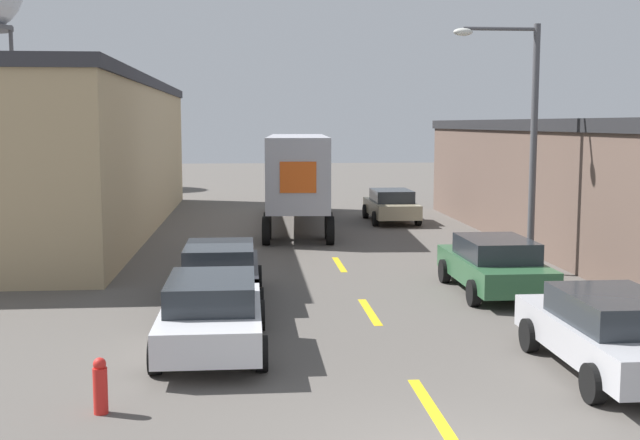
{
  "coord_description": "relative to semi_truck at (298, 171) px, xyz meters",
  "views": [
    {
      "loc": [
        -2.78,
        -9.51,
        4.4
      ],
      "look_at": [
        -0.79,
        13.08,
        1.67
      ],
      "focal_mm": 45.0,
      "sensor_mm": 36.0,
      "label": 1
    }
  ],
  "objects": [
    {
      "name": "road_centerline",
      "position": [
        0.7,
        -16.43,
        -2.35
      ],
      "size": [
        0.2,
        15.44,
        0.01
      ],
      "color": "gold",
      "rests_on": "ground_plane"
    },
    {
      "name": "warehouse_left",
      "position": [
        -10.14,
        -0.56,
        0.77
      ],
      "size": [
        8.52,
        25.7,
        6.24
      ],
      "color": "tan",
      "rests_on": "ground_plane"
    },
    {
      "name": "semi_truck",
      "position": [
        0.0,
        0.0,
        0.0
      ],
      "size": [
        3.34,
        13.45,
        3.9
      ],
      "rotation": [
        0.0,
        0.0,
        -0.06
      ],
      "color": "silver",
      "rests_on": "ground_plane"
    },
    {
      "name": "parked_car_right_mid",
      "position": [
        4.24,
        -14.63,
        -1.59
      ],
      "size": [
        2.1,
        4.7,
        1.46
      ],
      "color": "#2D5B38",
      "rests_on": "ground_plane"
    },
    {
      "name": "parked_car_left_near",
      "position": [
        -2.84,
        -19.35,
        -1.59
      ],
      "size": [
        2.1,
        4.7,
        1.46
      ],
      "color": "silver",
      "rests_on": "ground_plane"
    },
    {
      "name": "parked_car_right_far",
      "position": [
        4.24,
        0.66,
        -1.59
      ],
      "size": [
        2.1,
        4.7,
        1.46
      ],
      "color": "tan",
      "rests_on": "ground_plane"
    },
    {
      "name": "parked_car_left_far",
      "position": [
        -2.84,
        -15.1,
        -1.59
      ],
      "size": [
        2.1,
        4.7,
        1.46
      ],
      "color": "black",
      "rests_on": "ground_plane"
    },
    {
      "name": "parked_car_right_near",
      "position": [
        4.24,
        -21.46,
        -1.59
      ],
      "size": [
        2.1,
        4.7,
        1.46
      ],
      "color": "#B2B2B7",
      "rests_on": "ground_plane"
    },
    {
      "name": "street_lamp",
      "position": [
        5.82,
        -12.03,
        1.88
      ],
      "size": [
        2.53,
        0.32,
        7.22
      ],
      "color": "#4C4C51",
      "rests_on": "ground_plane"
    },
    {
      "name": "fire_hydrant",
      "position": [
        -4.38,
        -22.66,
        -1.92
      ],
      "size": [
        0.22,
        0.22,
        0.88
      ],
      "color": "red",
      "rests_on": "ground_plane"
    }
  ]
}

